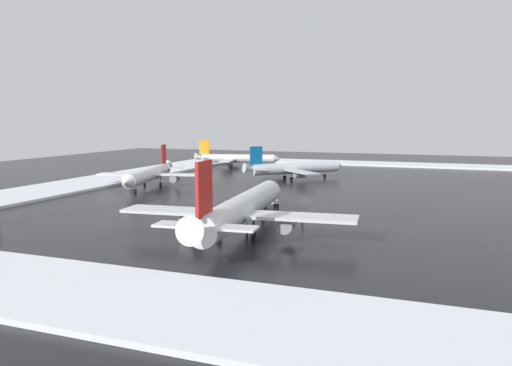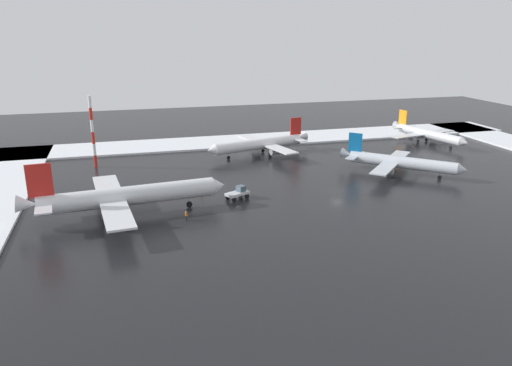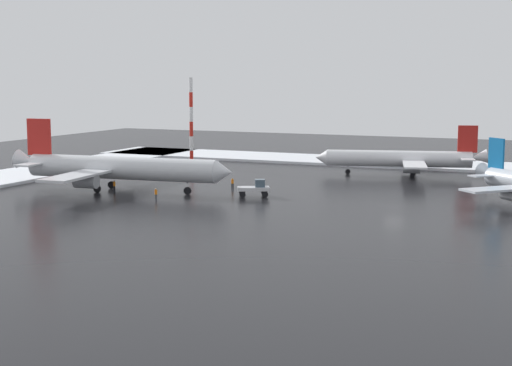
{
  "view_description": "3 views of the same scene",
  "coord_description": "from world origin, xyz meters",
  "px_view_note": "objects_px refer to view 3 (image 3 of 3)",
  "views": [
    {
      "loc": [
        100.02,
        26.47,
        14.9
      ],
      "look_at": [
        20.52,
        -3.41,
        3.97
      ],
      "focal_mm": 35.0,
      "sensor_mm": 36.0,
      "label": 1
    },
    {
      "loc": [
        41.56,
        88.41,
        31.76
      ],
      "look_at": [
        17.35,
        0.54,
        3.35
      ],
      "focal_mm": 35.0,
      "sensor_mm": 36.0,
      "label": 2
    },
    {
      "loc": [
        -24.27,
        101.49,
        17.27
      ],
      "look_at": [
        18.72,
        3.09,
        2.56
      ],
      "focal_mm": 55.0,
      "sensor_mm": 36.0,
      "label": 3
    }
  ],
  "objects_px": {
    "pushback_tug": "(255,188)",
    "airplane_foreground_jet": "(117,168)",
    "ground_crew_by_nose_gear": "(232,183)",
    "antenna_mast": "(191,122)",
    "airplane_distant_tail": "(403,159)",
    "ground_crew_mid_apron": "(114,185)",
    "ground_crew_beside_wing": "(156,193)"
  },
  "relations": [
    {
      "from": "airplane_foreground_jet",
      "to": "airplane_distant_tail",
      "type": "height_order",
      "value": "airplane_foreground_jet"
    },
    {
      "from": "airplane_distant_tail",
      "to": "antenna_mast",
      "type": "relative_size",
      "value": 1.73
    },
    {
      "from": "airplane_foreground_jet",
      "to": "ground_crew_beside_wing",
      "type": "height_order",
      "value": "airplane_foreground_jet"
    },
    {
      "from": "airplane_distant_tail",
      "to": "pushback_tug",
      "type": "height_order",
      "value": "airplane_distant_tail"
    },
    {
      "from": "airplane_foreground_jet",
      "to": "ground_crew_by_nose_gear",
      "type": "relative_size",
      "value": 21.1
    },
    {
      "from": "airplane_distant_tail",
      "to": "pushback_tug",
      "type": "xyz_separation_m",
      "value": [
        13.81,
        32.66,
        -1.64
      ]
    },
    {
      "from": "ground_crew_beside_wing",
      "to": "ground_crew_mid_apron",
      "type": "distance_m",
      "value": 11.01
    },
    {
      "from": "airplane_foreground_jet",
      "to": "ground_crew_by_nose_gear",
      "type": "distance_m",
      "value": 17.7
    },
    {
      "from": "airplane_distant_tail",
      "to": "antenna_mast",
      "type": "xyz_separation_m",
      "value": [
        41.21,
        0.99,
        5.57
      ]
    },
    {
      "from": "antenna_mast",
      "to": "ground_crew_mid_apron",
      "type": "bearing_deg",
      "value": 99.65
    },
    {
      "from": "antenna_mast",
      "to": "ground_crew_by_nose_gear",
      "type": "bearing_deg",
      "value": 129.03
    },
    {
      "from": "airplane_distant_tail",
      "to": "ground_crew_beside_wing",
      "type": "relative_size",
      "value": 17.14
    },
    {
      "from": "ground_crew_beside_wing",
      "to": "ground_crew_by_nose_gear",
      "type": "height_order",
      "value": "same"
    },
    {
      "from": "airplane_foreground_jet",
      "to": "ground_crew_by_nose_gear",
      "type": "bearing_deg",
      "value": 25.1
    },
    {
      "from": "airplane_foreground_jet",
      "to": "ground_crew_by_nose_gear",
      "type": "height_order",
      "value": "airplane_foreground_jet"
    },
    {
      "from": "ground_crew_beside_wing",
      "to": "antenna_mast",
      "type": "height_order",
      "value": "antenna_mast"
    },
    {
      "from": "antenna_mast",
      "to": "airplane_foreground_jet",
      "type": "bearing_deg",
      "value": 99.86
    },
    {
      "from": "airplane_distant_tail",
      "to": "pushback_tug",
      "type": "distance_m",
      "value": 35.5
    },
    {
      "from": "ground_crew_by_nose_gear",
      "to": "ground_crew_mid_apron",
      "type": "height_order",
      "value": "same"
    },
    {
      "from": "pushback_tug",
      "to": "airplane_foreground_jet",
      "type": "bearing_deg",
      "value": 162.78
    },
    {
      "from": "airplane_foreground_jet",
      "to": "ground_crew_beside_wing",
      "type": "bearing_deg",
      "value": -34.12
    },
    {
      "from": "ground_crew_by_nose_gear",
      "to": "antenna_mast",
      "type": "xyz_separation_m",
      "value": [
        21.12,
        -26.05,
        7.52
      ]
    },
    {
      "from": "airplane_distant_tail",
      "to": "pushback_tug",
      "type": "relative_size",
      "value": 5.75
    },
    {
      "from": "airplane_foreground_jet",
      "to": "pushback_tug",
      "type": "relative_size",
      "value": 7.08
    },
    {
      "from": "ground_crew_by_nose_gear",
      "to": "airplane_foreground_jet",
      "type": "bearing_deg",
      "value": -77.19
    },
    {
      "from": "airplane_foreground_jet",
      "to": "antenna_mast",
      "type": "bearing_deg",
      "value": 94.01
    },
    {
      "from": "airplane_distant_tail",
      "to": "antenna_mast",
      "type": "bearing_deg",
      "value": -13.44
    },
    {
      "from": "airplane_distant_tail",
      "to": "ground_crew_beside_wing",
      "type": "xyz_separation_m",
      "value": [
        25.13,
        41.42,
        -1.95
      ]
    },
    {
      "from": "airplane_distant_tail",
      "to": "ground_crew_beside_wing",
      "type": "height_order",
      "value": "airplane_distant_tail"
    },
    {
      "from": "airplane_foreground_jet",
      "to": "airplane_distant_tail",
      "type": "xyz_separation_m",
      "value": [
        -35.12,
        -36.05,
        -0.62
      ]
    },
    {
      "from": "ground_crew_mid_apron",
      "to": "antenna_mast",
      "type": "distance_m",
      "value": 37.09
    },
    {
      "from": "ground_crew_beside_wing",
      "to": "antenna_mast",
      "type": "distance_m",
      "value": 44.16
    }
  ]
}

